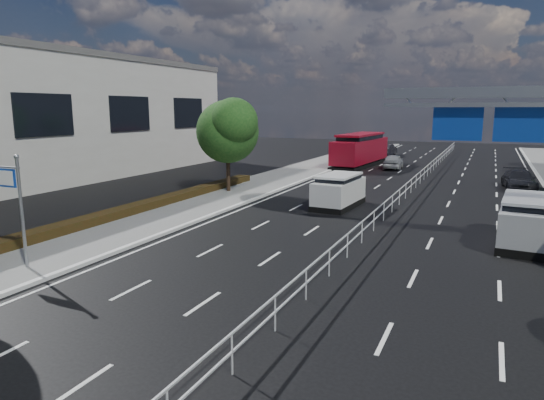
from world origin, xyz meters
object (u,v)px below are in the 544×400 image
at_px(near_car_dark, 387,150).
at_px(parked_car_dark, 519,180).
at_px(near_car_silver, 393,161).
at_px(red_bus, 360,149).
at_px(silver_minivan, 528,221).
at_px(overhead_gantry, 542,117).
at_px(toilet_sign, 11,192).
at_px(white_minivan, 339,191).

distance_m(near_car_dark, parked_car_dark, 26.88).
distance_m(near_car_silver, parked_car_dark, 14.26).
bearing_deg(parked_car_dark, near_car_dark, 116.25).
bearing_deg(red_bus, parked_car_dark, -30.65).
bearing_deg(silver_minivan, near_car_silver, 116.50).
distance_m(overhead_gantry, silver_minivan, 4.79).
bearing_deg(overhead_gantry, toilet_sign, -150.40).
xyz_separation_m(toilet_sign, near_car_dark, (3.76, 50.74, -2.18)).
bearing_deg(parked_car_dark, red_bus, 139.09).
distance_m(white_minivan, near_car_dark, 34.65).
bearing_deg(near_car_silver, parked_car_dark, 135.51).
height_order(overhead_gantry, red_bus, overhead_gantry).
distance_m(toilet_sign, near_car_silver, 37.87).
bearing_deg(toilet_sign, overhead_gantry, 29.60).
height_order(toilet_sign, near_car_silver, toilet_sign).
bearing_deg(toilet_sign, parked_car_dark, 57.19).
xyz_separation_m(near_car_dark, parked_car_dark, (14.27, -22.78, -0.03)).
height_order(overhead_gantry, near_car_silver, overhead_gantry).
height_order(white_minivan, silver_minivan, silver_minivan).
xyz_separation_m(white_minivan, parked_car_dark, (10.39, 11.65, -0.26)).
bearing_deg(silver_minivan, red_bus, 122.13).
height_order(near_car_dark, silver_minivan, silver_minivan).
height_order(red_bus, parked_car_dark, red_bus).
bearing_deg(white_minivan, near_car_silver, 95.18).
bearing_deg(silver_minivan, near_car_dark, 113.60).
distance_m(toilet_sign, near_car_dark, 50.92).
bearing_deg(near_car_dark, parked_car_dark, 126.74).
xyz_separation_m(red_bus, near_car_dark, (0.30, 12.54, -1.00)).
relative_size(overhead_gantry, white_minivan, 2.16).
relative_size(toilet_sign, overhead_gantry, 0.42).
relative_size(overhead_gantry, near_car_dark, 2.22).
relative_size(white_minivan, parked_car_dark, 0.95).
distance_m(red_bus, near_car_dark, 12.58).
relative_size(near_car_silver, parked_car_dark, 0.87).
height_order(toilet_sign, parked_car_dark, toilet_sign).
height_order(toilet_sign, white_minivan, toilet_sign).
bearing_deg(near_car_silver, red_bus, -20.79).
relative_size(toilet_sign, near_car_silver, 1.00).
xyz_separation_m(overhead_gantry, white_minivan, (-10.06, 6.25, -4.62)).
bearing_deg(toilet_sign, near_car_dark, 85.77).
height_order(overhead_gantry, white_minivan, overhead_gantry).
bearing_deg(near_car_dark, red_bus, 93.30).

